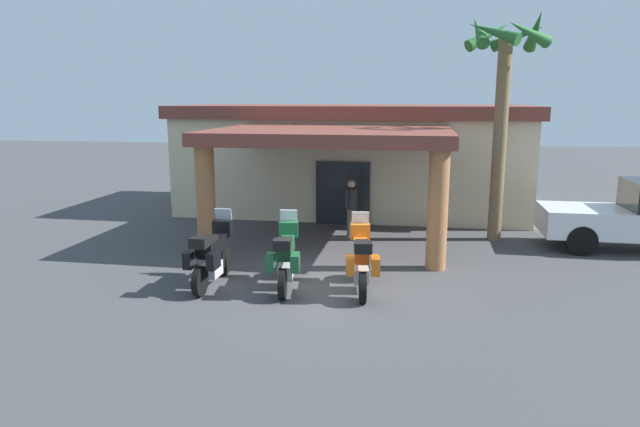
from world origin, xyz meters
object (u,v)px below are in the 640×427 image
at_px(motorcycle_black, 212,255).
at_px(pedestrian, 351,204).
at_px(motorcycle_green, 286,257).
at_px(motel_building, 353,157).
at_px(motorcycle_orange, 361,260).
at_px(palm_tree_near_portico, 504,80).

height_order(motorcycle_black, pedestrian, pedestrian).
relative_size(motorcycle_black, motorcycle_green, 1.00).
bearing_deg(motorcycle_black, motel_building, -12.42).
bearing_deg(motorcycle_green, motorcycle_orange, -95.73).
height_order(motel_building, palm_tree_near_portico, palm_tree_near_portico).
xyz_separation_m(motorcycle_green, motorcycle_orange, (1.68, -0.01, 0.00)).
distance_m(motel_building, motorcycle_green, 9.39).
bearing_deg(motorcycle_orange, motorcycle_black, 85.02).
bearing_deg(pedestrian, motorcycle_orange, -50.67).
xyz_separation_m(motel_building, motorcycle_orange, (0.92, -9.28, -1.31)).
distance_m(motorcycle_black, palm_tree_near_portico, 9.57).
height_order(motorcycle_green, pedestrian, pedestrian).
height_order(motel_building, motorcycle_black, motel_building).
bearing_deg(palm_tree_near_portico, motorcycle_orange, -125.34).
bearing_deg(pedestrian, motorcycle_black, -86.45).
bearing_deg(palm_tree_near_portico, motel_building, 137.92).
distance_m(motel_building, motorcycle_orange, 9.41).
distance_m(motorcycle_black, motorcycle_orange, 3.35).
relative_size(motel_building, motorcycle_green, 5.83).
bearing_deg(palm_tree_near_portico, motorcycle_green, -136.00).
relative_size(motorcycle_black, palm_tree_near_portico, 0.34).
bearing_deg(motel_building, motorcycle_black, -102.08).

